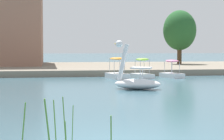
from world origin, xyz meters
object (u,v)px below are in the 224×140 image
object	(u,v)px
swan_boat	(136,81)
pedal_boat_lime	(142,72)
tree_broadleaf_left	(180,30)
pedal_boat_pink	(172,72)
pedal_boat_orange	(117,72)

from	to	relation	value
swan_boat	pedal_boat_lime	distance (m)	8.03
tree_broadleaf_left	pedal_boat_pink	bearing A→B (deg)	-111.56
pedal_boat_pink	pedal_boat_lime	xyz separation A→B (m)	(-2.44, -0.07, 0.01)
pedal_boat_orange	pedal_boat_pink	bearing A→B (deg)	2.95
swan_boat	pedal_boat_lime	world-z (taller)	swan_boat
pedal_boat_lime	pedal_boat_orange	world-z (taller)	pedal_boat_orange
swan_boat	pedal_boat_pink	world-z (taller)	swan_boat
pedal_boat_lime	pedal_boat_orange	distance (m)	2.04
pedal_boat_lime	pedal_boat_pink	bearing A→B (deg)	1.54
pedal_boat_pink	tree_broadleaf_left	xyz separation A→B (m)	(5.42, 13.70, 4.08)
swan_boat	pedal_boat_orange	xyz separation A→B (m)	(0.16, 7.56, -0.02)
swan_boat	tree_broadleaf_left	size ratio (longest dim) A/B	0.45
pedal_boat_orange	tree_broadleaf_left	distance (m)	17.56
swan_boat	pedal_boat_orange	world-z (taller)	swan_boat
pedal_boat_orange	tree_broadleaf_left	size ratio (longest dim) A/B	0.37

